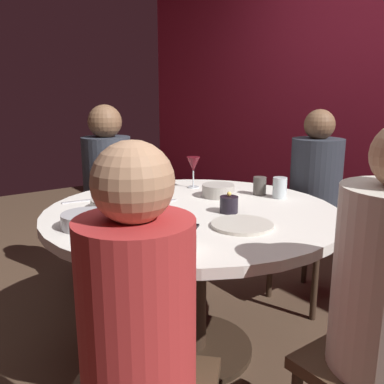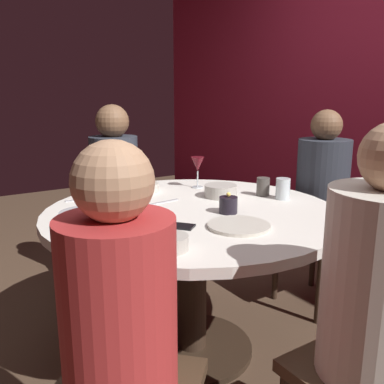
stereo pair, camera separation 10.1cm
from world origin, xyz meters
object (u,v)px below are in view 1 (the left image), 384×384
(bowl_small_white, at_px, (114,203))
(cup_near_candle, at_px, (260,186))
(bowl_rice_portion, at_px, (177,243))
(seated_diner_left, at_px, (108,178))
(bowl_sauce_side, at_px, (218,191))
(seated_diner_back, at_px, (315,187))
(wine_glass, at_px, (193,165))
(bowl_serving_large, at_px, (87,220))
(bowl_salad_center, at_px, (136,188))
(cell_phone, at_px, (180,226))
(cup_by_left_diner, at_px, (112,230))
(seated_diner_front_right, at_px, (137,313))
(cup_by_right_diner, at_px, (280,188))
(candle_holder, at_px, (229,204))
(dinner_plate, at_px, (242,225))
(dining_table, at_px, (192,239))

(bowl_small_white, relative_size, cup_near_candle, 2.28)
(bowl_small_white, relative_size, bowl_rice_portion, 1.59)
(seated_diner_left, relative_size, bowl_sauce_side, 7.16)
(seated_diner_back, relative_size, wine_glass, 6.67)
(bowl_serving_large, relative_size, bowl_salad_center, 0.97)
(cell_phone, distance_m, bowl_sauce_side, 0.54)
(wine_glass, bearing_deg, cup_by_left_diner, -53.60)
(seated_diner_front_right, bearing_deg, bowl_serving_large, 32.72)
(bowl_serving_large, distance_m, cup_by_right_diner, 0.99)
(bowl_salad_center, relative_size, cup_by_right_diner, 1.96)
(wine_glass, bearing_deg, cell_phone, -40.50)
(candle_holder, distance_m, cup_by_right_diner, 0.39)
(seated_diner_left, height_order, seated_diner_front_right, seated_diner_left)
(seated_diner_left, relative_size, bowl_rice_portion, 8.78)
(dinner_plate, height_order, bowl_sauce_side, bowl_sauce_side)
(cup_near_candle, height_order, cup_by_left_diner, cup_by_left_diner)
(candle_holder, xyz_separation_m, cup_by_left_diner, (0.07, -0.61, 0.02))
(seated_diner_left, distance_m, cup_by_left_diner, 1.24)
(seated_diner_front_right, xyz_separation_m, candle_holder, (-0.50, 0.74, 0.06))
(cup_near_candle, bearing_deg, bowl_serving_large, -90.84)
(dining_table, xyz_separation_m, bowl_serving_large, (-0.03, -0.50, 0.18))
(bowl_small_white, relative_size, cup_by_left_diner, 1.96)
(dining_table, bearing_deg, wine_glass, 142.86)
(dining_table, bearing_deg, bowl_sauce_side, 114.01)
(cell_phone, xyz_separation_m, bowl_rice_portion, (0.20, -0.15, 0.02))
(bowl_small_white, bearing_deg, bowl_serving_large, -47.17)
(bowl_salad_center, bearing_deg, wine_glass, 73.29)
(seated_diner_front_right, relative_size, bowl_serving_large, 5.72)
(cell_phone, height_order, cup_by_right_diner, cup_by_right_diner)
(bowl_serving_large, xyz_separation_m, bowl_salad_center, (-0.42, 0.45, -0.01))
(cup_near_candle, bearing_deg, cup_by_right_diner, 16.82)
(bowl_serving_large, distance_m, bowl_rice_portion, 0.44)
(cell_phone, height_order, bowl_sauce_side, bowl_sauce_side)
(bowl_serving_large, height_order, bowl_small_white, bowl_serving_large)
(seated_diner_left, bearing_deg, seated_diner_back, 44.67)
(bowl_salad_center, height_order, bowl_sauce_side, bowl_sauce_side)
(seated_diner_left, height_order, wine_glass, seated_diner_left)
(seated_diner_back, relative_size, cup_by_right_diner, 11.01)
(cup_by_left_diner, xyz_separation_m, cup_by_right_diner, (-0.12, 0.99, -0.00))
(dining_table, distance_m, wine_glass, 0.52)
(dinner_plate, relative_size, bowl_salad_center, 1.20)
(cell_phone, bearing_deg, bowl_sauce_side, -4.64)
(bowl_rice_portion, bearing_deg, candle_holder, 118.67)
(bowl_sauce_side, bearing_deg, seated_diner_left, -162.71)
(bowl_sauce_side, bearing_deg, dinner_plate, -28.67)
(bowl_serving_large, xyz_separation_m, bowl_rice_portion, (0.42, 0.15, -0.00))
(bowl_small_white, height_order, bowl_rice_portion, bowl_rice_portion)
(seated_diner_front_right, distance_m, cup_by_left_diner, 0.46)
(candle_holder, relative_size, bowl_small_white, 0.44)
(seated_diner_back, distance_m, dinner_plate, 0.95)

